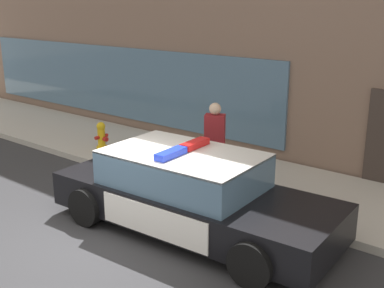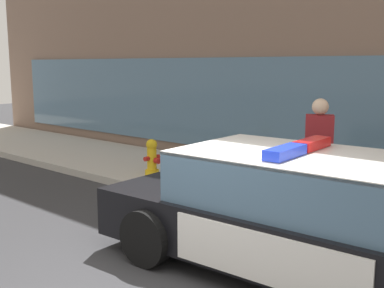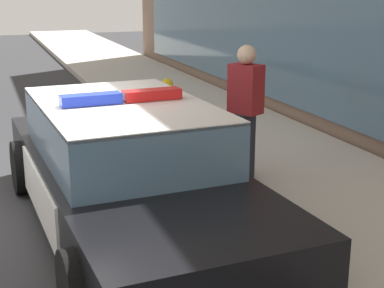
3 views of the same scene
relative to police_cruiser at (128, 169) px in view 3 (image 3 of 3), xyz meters
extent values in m
plane|color=#303033|center=(-0.91, -1.29, -0.68)|extent=(48.00, 48.00, 0.00)
cube|color=#B2ADA3|center=(-0.91, 2.53, -0.60)|extent=(48.00, 2.85, 0.15)
cube|color=slate|center=(-6.28, 3.98, 0.77)|extent=(11.90, 0.08, 2.10)
cube|color=black|center=(0.06, 0.00, -0.18)|extent=(5.08, 2.10, 0.60)
cube|color=silver|center=(1.66, 0.08, -0.01)|extent=(1.79, 1.90, 0.05)
cube|color=silver|center=(-1.69, -0.08, -0.01)|extent=(1.49, 1.89, 0.05)
cube|color=silver|center=(-0.09, 0.94, -0.18)|extent=(2.10, 0.13, 0.51)
cube|color=silver|center=(0.01, -0.94, -0.18)|extent=(2.10, 0.13, 0.51)
cube|color=yellow|center=(-0.09, 0.95, -0.18)|extent=(0.22, 0.02, 0.26)
cube|color=slate|center=(-0.14, -0.01, 0.39)|extent=(2.68, 1.80, 0.60)
cube|color=silver|center=(-0.14, -0.01, 0.68)|extent=(2.68, 1.80, 0.04)
cube|color=red|center=(-0.16, 0.33, 0.76)|extent=(0.23, 0.64, 0.11)
cube|color=blue|center=(-0.12, -0.34, 0.76)|extent=(0.23, 0.64, 0.11)
cylinder|color=black|center=(1.66, 1.01, -0.34)|extent=(0.69, 0.25, 0.68)
cylinder|color=black|center=(-1.63, 0.85, -0.34)|extent=(0.69, 0.25, 0.68)
cylinder|color=black|center=(-1.54, -1.01, -0.34)|extent=(0.69, 0.25, 0.68)
cylinder|color=gold|center=(-4.38, 1.85, -0.48)|extent=(0.28, 0.28, 0.10)
cylinder|color=gold|center=(-4.38, 1.85, -0.20)|extent=(0.19, 0.19, 0.45)
sphere|color=gold|center=(-4.38, 1.85, 0.09)|extent=(0.22, 0.22, 0.22)
cylinder|color=#B21E19|center=(-4.38, 1.85, 0.16)|extent=(0.06, 0.06, 0.05)
cylinder|color=#B21E19|center=(-4.38, 1.70, -0.18)|extent=(0.09, 0.10, 0.09)
cylinder|color=#B21E19|center=(-4.38, 1.99, -0.18)|extent=(0.09, 0.10, 0.09)
cylinder|color=#B21E19|center=(-4.23, 1.85, -0.22)|extent=(0.10, 0.12, 0.12)
cylinder|color=#23232D|center=(-0.75, 1.73, -0.10)|extent=(0.28, 0.28, 0.85)
cube|color=maroon|center=(-0.75, 1.73, 0.63)|extent=(0.47, 0.41, 0.62)
sphere|color=beige|center=(-0.75, 1.73, 1.06)|extent=(0.24, 0.24, 0.24)
camera|label=1|loc=(4.81, -5.97, 3.15)|focal=45.46mm
camera|label=2|loc=(2.31, -4.63, 1.66)|focal=44.22mm
camera|label=3|loc=(5.72, -1.38, 1.94)|focal=53.81mm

